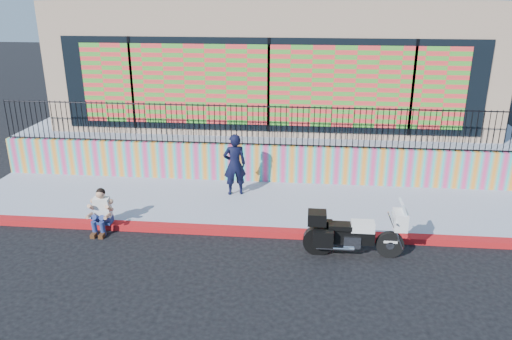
# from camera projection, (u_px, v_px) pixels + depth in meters

# --- Properties ---
(ground) EXTENTS (90.00, 90.00, 0.00)m
(ground) POSITION_uv_depth(u_px,v_px,m) (254.00, 235.00, 11.98)
(ground) COLOR black
(ground) RESTS_ON ground
(red_curb) EXTENTS (16.00, 0.30, 0.15)m
(red_curb) POSITION_uv_depth(u_px,v_px,m) (254.00, 232.00, 11.95)
(red_curb) COLOR #A60B1F
(red_curb) RESTS_ON ground
(sidewalk) EXTENTS (16.00, 3.00, 0.15)m
(sidewalk) POSITION_uv_depth(u_px,v_px,m) (261.00, 204.00, 13.49)
(sidewalk) COLOR #8891A3
(sidewalk) RESTS_ON ground
(mural_wall) EXTENTS (16.00, 0.20, 1.10)m
(mural_wall) POSITION_uv_depth(u_px,v_px,m) (266.00, 163.00, 14.78)
(mural_wall) COLOR #E03B78
(mural_wall) RESTS_ON sidewalk
(metal_fence) EXTENTS (15.80, 0.04, 1.20)m
(metal_fence) POSITION_uv_depth(u_px,v_px,m) (266.00, 126.00, 14.39)
(metal_fence) COLOR black
(metal_fence) RESTS_ON mural_wall
(elevated_platform) EXTENTS (16.00, 10.00, 1.25)m
(elevated_platform) POSITION_uv_depth(u_px,v_px,m) (276.00, 123.00, 19.58)
(elevated_platform) COLOR #8891A3
(elevated_platform) RESTS_ON ground
(storefront_building) EXTENTS (14.00, 8.06, 4.00)m
(storefront_building) POSITION_uv_depth(u_px,v_px,m) (277.00, 56.00, 18.49)
(storefront_building) COLOR tan
(storefront_building) RESTS_ON elevated_platform
(police_motorcycle) EXTENTS (2.16, 0.71, 1.34)m
(police_motorcycle) POSITION_uv_depth(u_px,v_px,m) (353.00, 232.00, 10.87)
(police_motorcycle) COLOR black
(police_motorcycle) RESTS_ON ground
(police_officer) EXTENTS (0.73, 0.58, 1.73)m
(police_officer) POSITION_uv_depth(u_px,v_px,m) (235.00, 165.00, 13.71)
(police_officer) COLOR black
(police_officer) RESTS_ON sidewalk
(seated_man) EXTENTS (0.54, 0.71, 1.06)m
(seated_man) POSITION_uv_depth(u_px,v_px,m) (101.00, 215.00, 11.95)
(seated_man) COLOR navy
(seated_man) RESTS_ON ground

